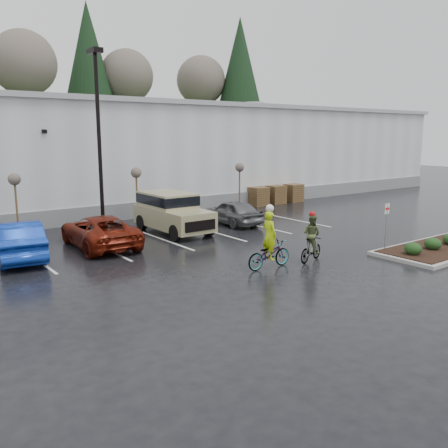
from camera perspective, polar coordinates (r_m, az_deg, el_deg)
ground at (r=18.51m, az=12.48°, el=-5.34°), size 120.00×120.00×0.00m
warehouse at (r=36.20m, az=-14.80°, el=8.18°), size 60.50×15.50×7.20m
wooded_ridge at (r=58.18m, az=-23.40°, el=7.86°), size 80.00×25.00×6.00m
lamppost at (r=25.42m, az=-14.89°, el=11.84°), size 0.50×1.00×9.22m
sapling_west at (r=25.27m, az=-23.88°, el=4.57°), size 0.60×0.60×3.20m
sapling_mid at (r=27.45m, az=-10.52°, el=5.72°), size 0.60×0.60×3.20m
sapling_east at (r=31.47m, az=1.89°, el=6.52°), size 0.60×0.60×3.20m
pallet_stack_a at (r=34.03m, az=4.11°, el=3.34°), size 1.20×1.20×1.35m
pallet_stack_b at (r=35.16m, az=6.22°, el=3.54°), size 1.20×1.20×1.35m
pallet_stack_c at (r=36.40m, az=8.30°, el=3.74°), size 1.20×1.20×1.35m
shrub_a at (r=21.00m, az=21.79°, el=-2.78°), size 0.70×0.70×0.52m
shrub_b at (r=22.27m, az=23.83°, el=-2.19°), size 0.70×0.70×0.52m
fire_lane_sign at (r=21.27m, az=18.95°, el=0.30°), size 0.30×0.05×2.20m
car_blue at (r=21.10m, az=-23.52°, el=-1.79°), size 2.30×5.00×1.59m
car_red at (r=22.19m, az=-14.76°, el=-0.84°), size 2.69×5.35×1.45m
suv_tan at (r=24.68m, az=-6.13°, el=1.32°), size 2.20×5.10×2.06m
car_grey at (r=26.88m, az=1.03°, el=1.45°), size 1.79×4.19×1.41m
cyclist_hivis at (r=18.14m, az=5.45°, el=-2.98°), size 2.04×0.71×2.47m
cyclist_olive at (r=19.30m, az=10.45°, el=-2.25°), size 1.65×0.87×2.06m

